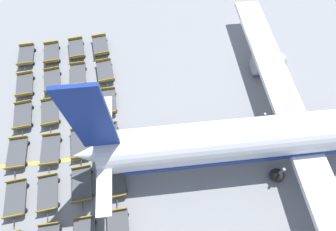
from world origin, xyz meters
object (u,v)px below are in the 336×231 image
Objects in this scene: baggage_dolly_row_near_col_a at (26,56)px; airplane at (313,133)px; baggage_dolly_row_mid_a_col_c at (50,112)px; baggage_dolly_row_mid_a_col_e at (48,193)px; baggage_dolly_row_far_col_b at (105,72)px; baggage_dolly_row_near_col_b at (25,85)px; baggage_dolly_row_mid_b_col_a at (76,49)px; baggage_dolly_row_far_col_e at (115,180)px; baggage_dolly_row_far_col_d at (110,138)px; baggage_dolly_row_far_col_f at (118,230)px; baggage_dolly_row_mid_a_col_a at (52,53)px; baggage_dolly_row_mid_b_col_d at (80,143)px; baggage_dolly_row_near_col_e at (16,199)px; baggage_dolly_row_far_col_a at (100,46)px; baggage_dolly_row_mid_b_col_e at (82,184)px; baggage_dolly_row_mid_a_col_d at (51,150)px; baggage_dolly_row_mid_b_col_b at (78,75)px; baggage_dolly_row_mid_b_col_c at (80,106)px; baggage_dolly_row_far_col_c at (108,102)px; baggage_dolly_row_near_col_d at (17,153)px; baggage_dolly_row_mid_a_col_b at (53,80)px.

airplane is at bearing 62.61° from baggage_dolly_row_near_col_a.
baggage_dolly_row_near_col_a is at bearing -155.70° from baggage_dolly_row_mid_a_col_c.
baggage_dolly_row_far_col_b is (-12.86, 4.66, 0.00)m from baggage_dolly_row_mid_a_col_e.
baggage_dolly_row_near_col_b and baggage_dolly_row_mid_b_col_a have the same top height.
baggage_dolly_row_mid_a_col_e and baggage_dolly_row_far_col_e have the same top height.
baggage_dolly_row_far_col_f is at bearing 5.05° from baggage_dolly_row_far_col_d.
baggage_dolly_row_mid_a_col_a is (-14.24, -24.54, -2.48)m from airplane.
baggage_dolly_row_mid_b_col_d is 5.05m from baggage_dolly_row_far_col_e.
baggage_dolly_row_near_col_e is 1.00× the size of baggage_dolly_row_far_col_a.
baggage_dolly_row_mid_b_col_d is 1.00× the size of baggage_dolly_row_mid_b_col_e.
baggage_dolly_row_mid_a_col_d is 8.89m from baggage_dolly_row_mid_b_col_b.
baggage_dolly_row_mid_b_col_c and baggage_dolly_row_mid_b_col_e have the same top height.
baggage_dolly_row_mid_b_col_d is at bearing -84.49° from baggage_dolly_row_far_col_d.
baggage_dolly_row_far_col_d is 4.18m from baggage_dolly_row_far_col_e.
baggage_dolly_row_mid_b_col_d is 3.94m from baggage_dolly_row_mid_b_col_e.
baggage_dolly_row_mid_b_col_c is (4.16, 0.44, 0.00)m from baggage_dolly_row_mid_b_col_b.
baggage_dolly_row_far_col_f is at bearing 68.61° from baggage_dolly_row_near_col_e.
baggage_dolly_row_far_col_d is at bearing 51.24° from baggage_dolly_row_near_col_b.
baggage_dolly_row_mid_a_col_a is 1.01× the size of baggage_dolly_row_mid_b_col_b.
baggage_dolly_row_mid_a_col_e is 5.01m from baggage_dolly_row_mid_b_col_d.
baggage_dolly_row_far_col_f is (19.77, 10.35, 0.00)m from baggage_dolly_row_near_col_a.
baggage_dolly_row_far_col_a is 8.07m from baggage_dolly_row_far_col_c.
baggage_dolly_row_far_col_c is at bearing 96.85° from baggage_dolly_row_mid_a_col_c.
baggage_dolly_row_far_col_b is 1.01× the size of baggage_dolly_row_far_col_c.
baggage_dolly_row_near_col_d is 1.00× the size of baggage_dolly_row_mid_b_col_b.
baggage_dolly_row_mid_b_col_e is (16.21, 1.56, 0.00)m from baggage_dolly_row_mid_b_col_a.
baggage_dolly_row_mid_b_col_b and baggage_dolly_row_far_col_a have the same top height.
airplane is 23.46m from baggage_dolly_row_mid_a_col_d.
baggage_dolly_row_mid_b_col_a is at bearing -174.49° from baggage_dolly_row_mid_b_col_d.
baggage_dolly_row_near_col_d is 14.79m from baggage_dolly_row_far_col_a.
baggage_dolly_row_mid_b_col_d is 12.58m from baggage_dolly_row_far_col_a.
baggage_dolly_row_far_col_c is at bearing 40.43° from baggage_dolly_row_mid_b_col_b.
baggage_dolly_row_far_col_b is at bearing -175.29° from baggage_dolly_row_far_col_c.
baggage_dolly_row_far_col_d is at bearing 39.23° from baggage_dolly_row_mid_a_col_b.
baggage_dolly_row_mid_a_col_e is at bearing 39.23° from baggage_dolly_row_near_col_d.
baggage_dolly_row_mid_b_col_b is 8.79m from baggage_dolly_row_far_col_d.
baggage_dolly_row_mid_a_col_d is (7.91, 3.62, 0.00)m from baggage_dolly_row_near_col_b.
baggage_dolly_row_mid_b_col_b is (-10.67, -21.30, -2.48)m from airplane.
baggage_dolly_row_mid_b_col_b is (-0.47, 2.69, 0.00)m from baggage_dolly_row_mid_a_col_b.
baggage_dolly_row_mid_b_col_d is (-2.34, -20.54, -2.48)m from airplane.
baggage_dolly_row_near_col_a is (-14.20, -27.41, -2.48)m from airplane.
baggage_dolly_row_near_col_a is 7.06m from baggage_dolly_row_mid_b_col_b.
baggage_dolly_row_mid_a_col_a is at bearing -118.76° from baggage_dolly_row_far_col_b.
baggage_dolly_row_mid_a_col_c is at bearing 3.13° from baggage_dolly_row_mid_a_col_b.
baggage_dolly_row_mid_a_col_e is at bearing 4.60° from baggage_dolly_row_mid_a_col_b.
baggage_dolly_row_far_col_f is at bearing 39.26° from baggage_dolly_row_mid_a_col_d.
baggage_dolly_row_near_col_e and baggage_dolly_row_far_col_b have the same top height.
baggage_dolly_row_far_col_c is at bearing -110.70° from airplane.
baggage_dolly_row_mid_a_col_d is at bearing -176.50° from baggage_dolly_row_mid_a_col_e.
airplane is 18.15m from baggage_dolly_row_far_col_d.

